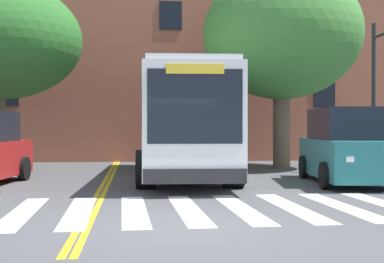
{
  "coord_description": "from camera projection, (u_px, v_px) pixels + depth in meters",
  "views": [
    {
      "loc": [
        -0.87,
        -9.14,
        1.73
      ],
      "look_at": [
        0.96,
        8.14,
        1.56
      ],
      "focal_mm": 50.0,
      "sensor_mm": 36.0,
      "label": 1
    }
  ],
  "objects": [
    {
      "name": "building_facade",
      "position": [
        166.0,
        37.0,
        30.11
      ],
      "size": [
        39.03,
        8.05,
        13.53
      ],
      "color": "#9E5642",
      "rests_on": "ground"
    },
    {
      "name": "city_bus",
      "position": [
        184.0,
        122.0,
        18.38
      ],
      "size": [
        3.33,
        11.29,
        3.51
      ],
      "color": "white",
      "rests_on": "ground"
    },
    {
      "name": "ground_plane",
      "position": [
        186.0,
        227.0,
        9.2
      ],
      "size": [
        120.0,
        120.0,
        0.0
      ],
      "primitive_type": "plane",
      "color": "#4C4C4F"
    },
    {
      "name": "street_tree_curbside_large",
      "position": [
        282.0,
        34.0,
        22.06
      ],
      "size": [
        9.14,
        9.12,
        8.27
      ],
      "color": "brown",
      "rests_on": "ground"
    },
    {
      "name": "car_teal_far_lane",
      "position": [
        347.0,
        148.0,
        16.22
      ],
      "size": [
        2.71,
        5.27,
        2.28
      ],
      "color": "#236B70",
      "rests_on": "ground"
    },
    {
      "name": "lane_line_yellow_outer",
      "position": [
        118.0,
        163.0,
        24.85
      ],
      "size": [
        0.12,
        36.0,
        0.01
      ],
      "primitive_type": "cube",
      "color": "gold",
      "rests_on": "ground"
    },
    {
      "name": "lane_line_yellow_inner",
      "position": [
        115.0,
        163.0,
        24.83
      ],
      "size": [
        0.12,
        36.0,
        0.01
      ],
      "primitive_type": "cube",
      "color": "gold",
      "rests_on": "ground"
    },
    {
      "name": "crosswalk",
      "position": [
        188.0,
        209.0,
        11.13
      ],
      "size": [
        14.01,
        4.58,
        0.01
      ],
      "color": "white",
      "rests_on": "ground"
    }
  ]
}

